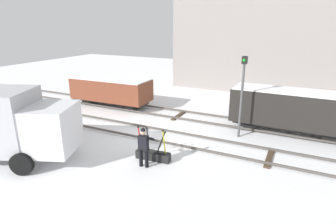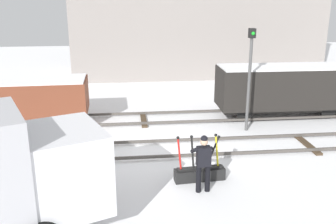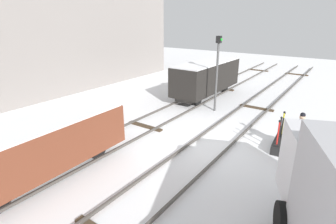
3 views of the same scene
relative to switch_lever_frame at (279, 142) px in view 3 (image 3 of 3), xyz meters
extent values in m
plane|color=white|center=(-1.39, 2.29, -0.25)|extent=(60.00, 60.00, 0.00)
cube|color=#4C4742|center=(-1.39, 1.57, -0.12)|extent=(44.00, 0.07, 0.10)
cube|color=#4C4742|center=(-1.39, 3.01, -0.12)|extent=(44.00, 0.07, 0.10)
cube|color=#423323|center=(4.48, 2.29, -0.21)|extent=(0.24, 1.94, 0.08)
cube|color=#423323|center=(16.21, 2.29, -0.21)|extent=(0.24, 1.94, 0.08)
cube|color=#4C4742|center=(-1.39, 5.13, -0.12)|extent=(44.00, 0.07, 0.10)
cube|color=#4C4742|center=(-1.39, 6.57, -0.12)|extent=(44.00, 0.07, 0.10)
cube|color=#423323|center=(-1.39, 5.85, -0.21)|extent=(0.24, 1.94, 0.08)
cube|color=#423323|center=(7.41, 5.85, -0.21)|extent=(0.24, 1.94, 0.08)
cube|color=#423323|center=(16.21, 5.85, -0.21)|extent=(0.24, 1.94, 0.08)
cube|color=black|center=(0.00, 0.00, -0.07)|extent=(1.54, 0.48, 0.36)
cube|color=black|center=(0.00, 0.00, 0.14)|extent=(1.38, 0.31, 0.06)
cylinder|color=red|center=(-0.62, -0.05, 0.63)|extent=(0.16, 0.07, 1.05)
sphere|color=black|center=(-0.67, -0.05, 1.15)|extent=(0.09, 0.09, 0.09)
cylinder|color=black|center=(-0.23, -0.02, 0.63)|extent=(0.14, 0.07, 1.05)
sphere|color=black|center=(-0.27, -0.02, 1.16)|extent=(0.09, 0.09, 0.09)
cylinder|color=black|center=(0.37, 0.03, 0.60)|extent=(0.42, 0.09, 1.00)
sphere|color=black|center=(0.56, 0.04, 1.09)|extent=(0.09, 0.09, 0.09)
cylinder|color=yellow|center=(0.51, 0.04, 0.63)|extent=(0.17, 0.07, 1.05)
sphere|color=black|center=(0.46, 0.04, 1.15)|extent=(0.09, 0.09, 0.09)
cylinder|color=black|center=(-0.17, -0.71, 0.15)|extent=(0.15, 0.15, 0.79)
cylinder|color=black|center=(0.09, -0.69, 0.15)|extent=(0.15, 0.15, 0.79)
cube|color=black|center=(-0.04, -0.70, 0.83)|extent=(0.40, 0.27, 0.56)
sphere|color=tan|center=(-0.04, -0.70, 1.25)|extent=(0.22, 0.22, 0.22)
sphere|color=black|center=(-0.04, -0.70, 1.34)|extent=(0.19, 0.19, 0.19)
cylinder|color=black|center=(-0.27, -0.48, 0.93)|extent=(0.15, 0.53, 0.35)
cylinder|color=black|center=(0.15, -0.45, 0.93)|extent=(0.15, 0.53, 0.35)
cube|color=silver|center=(-3.68, -1.97, 1.25)|extent=(2.55, 2.66, 1.90)
cube|color=black|center=(-2.84, -1.63, 1.58)|extent=(0.71, 1.67, 0.76)
cylinder|color=black|center=(-4.77, -1.21, 0.20)|extent=(0.93, 0.57, 0.90)
cylinder|color=#4C4C4C|center=(2.74, 4.13, 1.63)|extent=(0.12, 0.12, 3.75)
cube|color=black|center=(2.74, 4.13, 3.68)|extent=(0.24, 0.24, 0.36)
sphere|color=green|center=(2.74, 4.00, 3.68)|extent=(0.14, 0.14, 0.14)
cube|color=gray|center=(2.75, 16.42, 5.14)|extent=(16.39, 5.60, 10.79)
cube|color=#2D2B28|center=(-6.58, 5.85, 0.15)|extent=(5.35, 1.39, 0.20)
cube|color=brown|center=(-6.58, 5.85, 0.96)|extent=(5.65, 2.22, 1.41)
cube|color=white|center=(-6.58, 5.85, 1.69)|extent=(5.54, 2.13, 0.06)
cylinder|color=black|center=(-4.74, 5.33, 0.10)|extent=(0.70, 0.12, 0.70)
cylinder|color=black|center=(-4.77, 6.47, 0.10)|extent=(0.70, 0.12, 0.70)
cube|color=#2D2B28|center=(4.96, 5.85, 0.15)|extent=(5.68, 1.25, 0.20)
cube|color=black|center=(4.96, 5.85, 1.13)|extent=(6.00, 2.02, 1.75)
cube|color=white|center=(4.96, 5.85, 2.03)|extent=(5.88, 1.94, 0.06)
cylinder|color=black|center=(3.02, 5.35, 0.10)|extent=(0.70, 0.11, 0.70)
cylinder|color=black|center=(3.04, 6.41, 0.10)|extent=(0.70, 0.11, 0.70)
cylinder|color=black|center=(6.89, 5.29, 0.10)|extent=(0.70, 0.11, 0.70)
cylinder|color=black|center=(6.91, 6.34, 0.10)|extent=(0.70, 0.11, 0.70)
camera|label=1|loc=(5.27, -9.33, 5.34)|focal=29.58mm
camera|label=2|loc=(-2.10, -10.30, 5.11)|focal=41.13mm
camera|label=3|loc=(-10.53, -1.91, 4.78)|focal=28.51mm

